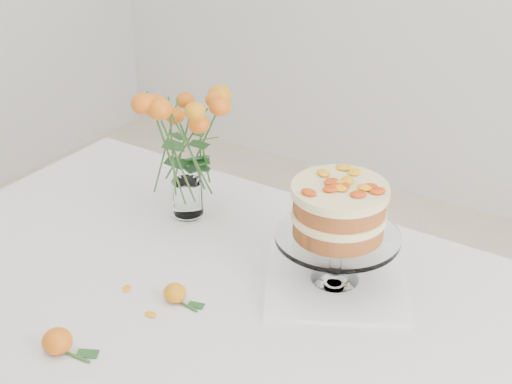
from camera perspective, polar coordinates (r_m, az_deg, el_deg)
table at (r=1.59m, az=-4.35°, el=-9.74°), size 1.43×0.93×0.76m
napkin at (r=1.55m, az=6.30°, el=-7.05°), size 0.40×0.40×0.01m
cake_stand at (r=1.46m, az=6.63°, el=-1.86°), size 0.26×0.26×0.24m
rose_vase at (r=1.69m, az=-5.76°, el=4.75°), size 0.33×0.33×0.39m
loose_rose_near at (r=1.49m, az=-6.50°, el=-8.04°), size 0.09×0.05×0.04m
loose_rose_far at (r=1.41m, az=-15.60°, el=-11.43°), size 0.10×0.06×0.05m
stray_petal_a at (r=1.55m, az=-10.30°, el=-7.60°), size 0.03×0.02×0.00m
stray_petal_b at (r=1.47m, az=-8.43°, el=-9.67°), size 0.03×0.02×0.00m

